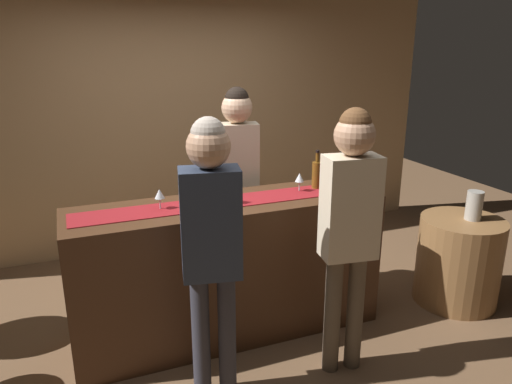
{
  "coord_description": "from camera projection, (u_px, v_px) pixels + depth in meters",
  "views": [
    {
      "loc": [
        -1.01,
        -3.08,
        2.12
      ],
      "look_at": [
        0.22,
        0.0,
        1.09
      ],
      "focal_mm": 33.73,
      "sensor_mm": 36.0,
      "label": 1
    }
  ],
  "objects": [
    {
      "name": "back_wall",
      "position": [
        169.0,
        111.0,
        4.98
      ],
      "size": [
        6.0,
        0.12,
        2.9
      ],
      "primitive_type": "cube",
      "color": "tan",
      "rests_on": "ground"
    },
    {
      "name": "bar_counter",
      "position": [
        229.0,
        269.0,
        3.56
      ],
      "size": [
        2.26,
        0.6,
        1.04
      ],
      "primitive_type": "cube",
      "color": "#472B19",
      "rests_on": "ground"
    },
    {
      "name": "vase_on_side_table",
      "position": [
        474.0,
        205.0,
        3.9
      ],
      "size": [
        0.13,
        0.13,
        0.24
      ],
      "primitive_type": "cylinder",
      "color": "#A8A399",
      "rests_on": "round_side_table"
    },
    {
      "name": "bartender",
      "position": [
        238.0,
        168.0,
        4.0
      ],
      "size": [
        0.38,
        0.27,
        1.79
      ],
      "rotation": [
        0.0,
        0.0,
        2.92
      ],
      "color": "#26262B",
      "rests_on": "ground"
    },
    {
      "name": "wine_glass_mid_counter",
      "position": [
        300.0,
        178.0,
        3.62
      ],
      "size": [
        0.07,
        0.07,
        0.14
      ],
      "color": "silver",
      "rests_on": "bar_counter"
    },
    {
      "name": "wine_bottle_amber",
      "position": [
        317.0,
        174.0,
        3.7
      ],
      "size": [
        0.07,
        0.07,
        0.3
      ],
      "color": "brown",
      "rests_on": "bar_counter"
    },
    {
      "name": "counter_runner_cloth",
      "position": [
        228.0,
        202.0,
        3.41
      ],
      "size": [
        2.15,
        0.28,
        0.01
      ],
      "primitive_type": "cube",
      "color": "maroon",
      "rests_on": "bar_counter"
    },
    {
      "name": "wine_glass_near_customer",
      "position": [
        234.0,
        189.0,
        3.34
      ],
      "size": [
        0.07,
        0.07,
        0.14
      ],
      "color": "silver",
      "rests_on": "bar_counter"
    },
    {
      "name": "round_side_table",
      "position": [
        458.0,
        261.0,
        4.04
      ],
      "size": [
        0.68,
        0.68,
        0.74
      ],
      "primitive_type": "cylinder",
      "color": "olive",
      "rests_on": "ground"
    },
    {
      "name": "customer_sipping",
      "position": [
        350.0,
        215.0,
        2.97
      ],
      "size": [
        0.37,
        0.25,
        1.77
      ],
      "rotation": [
        0.0,
        0.0,
        -0.14
      ],
      "color": "brown",
      "rests_on": "ground"
    },
    {
      "name": "wine_bottle_green",
      "position": [
        340.0,
        174.0,
        3.72
      ],
      "size": [
        0.07,
        0.07,
        0.3
      ],
      "color": "#194723",
      "rests_on": "bar_counter"
    },
    {
      "name": "customer_browsing",
      "position": [
        211.0,
        232.0,
        2.74
      ],
      "size": [
        0.37,
        0.26,
        1.75
      ],
      "rotation": [
        0.0,
        0.0,
        -0.2
      ],
      "color": "#33333D",
      "rests_on": "ground"
    },
    {
      "name": "wine_glass_far_end",
      "position": [
        160.0,
        194.0,
        3.23
      ],
      "size": [
        0.07,
        0.07,
        0.14
      ],
      "color": "silver",
      "rests_on": "bar_counter"
    },
    {
      "name": "ground_plane",
      "position": [
        230.0,
        330.0,
        3.72
      ],
      "size": [
        10.0,
        10.0,
        0.0
      ],
      "primitive_type": "plane",
      "color": "brown"
    }
  ]
}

